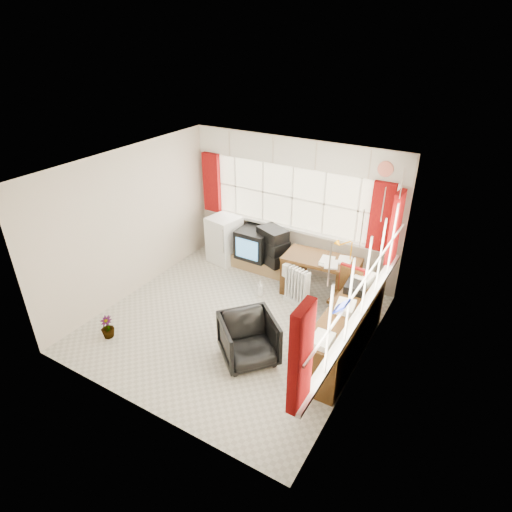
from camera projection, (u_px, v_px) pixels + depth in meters
The scene contains 20 objects.
ground at pixel (233, 323), 6.75m from camera, with size 4.00×4.00×0.00m, color beige.
room_walls at pixel (231, 237), 6.04m from camera, with size 4.00×4.00×4.00m.
window_back at pixel (291, 224), 7.77m from camera, with size 3.70×0.12×3.60m.
window_right at pixel (359, 311), 5.43m from camera, with size 0.12×3.70×3.60m.
curtains at pixel (317, 230), 6.34m from camera, with size 3.83×3.83×1.15m.
overhead_cabinets at pixel (326, 178), 5.98m from camera, with size 3.98×3.98×0.48m.
desk at pixel (320, 275), 7.25m from camera, with size 1.30×0.71×0.76m.
desk_lamp at pixel (352, 247), 6.90m from camera, with size 0.16×0.15×0.38m.
task_chair at pixel (348, 295), 6.52m from camera, with size 0.45×0.47×0.97m.
office_chair at pixel (249, 340), 5.87m from camera, with size 0.72×0.74×0.68m, color black.
radiator at pixel (297, 289), 7.10m from camera, with size 0.48×0.29×0.67m.
credenza at pixel (344, 331), 5.94m from camera, with size 0.50×2.00×0.85m.
file_tray at pixel (356, 286), 6.18m from camera, with size 0.28×0.36×0.12m, color black.
tv_bench at pixel (258, 261), 8.24m from camera, with size 1.40×0.50×0.25m, color #9B724D.
crt_tv at pixel (255, 243), 8.03m from camera, with size 0.61×0.58×0.55m.
hifi_stack at pixel (272, 246), 7.85m from camera, with size 0.74×0.62×0.67m.
mini_fridge at pixel (224, 239), 8.33m from camera, with size 0.63×0.63×0.92m.
spray_bottle_a at pixel (260, 288), 7.37m from camera, with size 0.11×0.11×0.29m, color silver.
spray_bottle_b at pixel (286, 273), 7.95m from camera, with size 0.08×0.08×0.17m, color #8CD1C0.
flower_vase at pixel (107, 327), 6.36m from camera, with size 0.20×0.20×0.36m, color black.
Camera 1 is at (3.07, -4.49, 4.15)m, focal length 30.00 mm.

